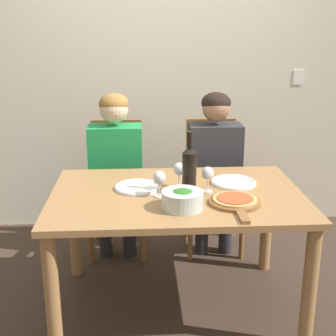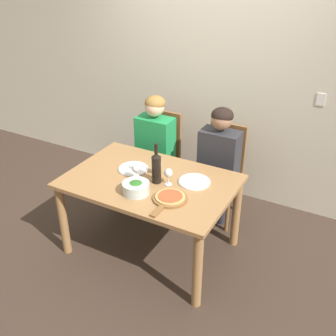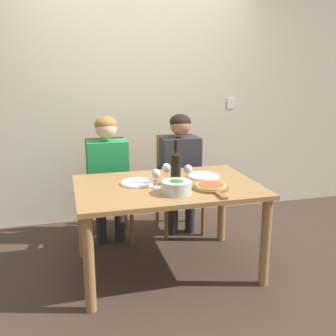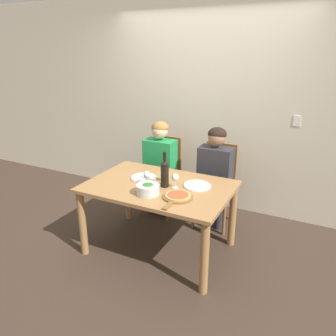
# 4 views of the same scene
# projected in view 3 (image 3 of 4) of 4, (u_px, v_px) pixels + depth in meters

# --- Properties ---
(ground_plane) EXTENTS (40.00, 40.00, 0.00)m
(ground_plane) POSITION_uv_depth(u_px,v_px,m) (167.00, 269.00, 3.30)
(ground_plane) COLOR #3D2D23
(back_wall) EXTENTS (10.00, 0.06, 2.70)m
(back_wall) POSITION_uv_depth(u_px,v_px,m) (135.00, 96.00, 4.21)
(back_wall) COLOR beige
(back_wall) RESTS_ON ground
(dining_table) EXTENTS (1.44, 0.97, 0.74)m
(dining_table) POSITION_uv_depth(u_px,v_px,m) (167.00, 198.00, 3.15)
(dining_table) COLOR #9E7042
(dining_table) RESTS_ON ground
(chair_left) EXTENTS (0.42, 0.42, 0.98)m
(chair_left) POSITION_uv_depth(u_px,v_px,m) (107.00, 186.00, 3.88)
(chair_left) COLOR brown
(chair_left) RESTS_ON ground
(chair_right) EXTENTS (0.42, 0.42, 0.98)m
(chair_right) POSITION_uv_depth(u_px,v_px,m) (177.00, 181.00, 4.06)
(chair_right) COLOR brown
(chair_right) RESTS_ON ground
(person_woman) EXTENTS (0.47, 0.51, 1.21)m
(person_woman) POSITION_uv_depth(u_px,v_px,m) (108.00, 168.00, 3.71)
(person_woman) COLOR #28282D
(person_woman) RESTS_ON ground
(person_man) EXTENTS (0.47, 0.51, 1.21)m
(person_man) POSITION_uv_depth(u_px,v_px,m) (181.00, 163.00, 3.89)
(person_man) COLOR #28282D
(person_man) RESTS_ON ground
(wine_bottle) EXTENTS (0.08, 0.08, 0.36)m
(wine_bottle) POSITION_uv_depth(u_px,v_px,m) (176.00, 167.00, 3.10)
(wine_bottle) COLOR black
(wine_bottle) RESTS_ON dining_table
(broccoli_bowl) EXTENTS (0.22, 0.22, 0.10)m
(broccoli_bowl) POSITION_uv_depth(u_px,v_px,m) (177.00, 187.00, 2.89)
(broccoli_bowl) COLOR silver
(broccoli_bowl) RESTS_ON dining_table
(dinner_plate_left) EXTENTS (0.27, 0.27, 0.02)m
(dinner_plate_left) POSITION_uv_depth(u_px,v_px,m) (137.00, 183.00, 3.14)
(dinner_plate_left) COLOR white
(dinner_plate_left) RESTS_ON dining_table
(dinner_plate_right) EXTENTS (0.27, 0.27, 0.02)m
(dinner_plate_right) POSITION_uv_depth(u_px,v_px,m) (203.00, 176.00, 3.34)
(dinner_plate_right) COLOR white
(dinner_plate_right) RESTS_ON dining_table
(pizza_on_board) EXTENTS (0.28, 0.42, 0.04)m
(pizza_on_board) POSITION_uv_depth(u_px,v_px,m) (211.00, 187.00, 3.01)
(pizza_on_board) COLOR brown
(pizza_on_board) RESTS_ON dining_table
(wine_glass_left) EXTENTS (0.07, 0.07, 0.15)m
(wine_glass_left) POSITION_uv_depth(u_px,v_px,m) (156.00, 175.00, 3.01)
(wine_glass_left) COLOR silver
(wine_glass_left) RESTS_ON dining_table
(wine_glass_right) EXTENTS (0.07, 0.07, 0.15)m
(wine_glass_right) POSITION_uv_depth(u_px,v_px,m) (188.00, 170.00, 3.14)
(wine_glass_right) COLOR silver
(wine_glass_right) RESTS_ON dining_table
(wine_glass_centre) EXTENTS (0.07, 0.07, 0.15)m
(wine_glass_centre) POSITION_uv_depth(u_px,v_px,m) (166.00, 169.00, 3.19)
(wine_glass_centre) COLOR silver
(wine_glass_centre) RESTS_ON dining_table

